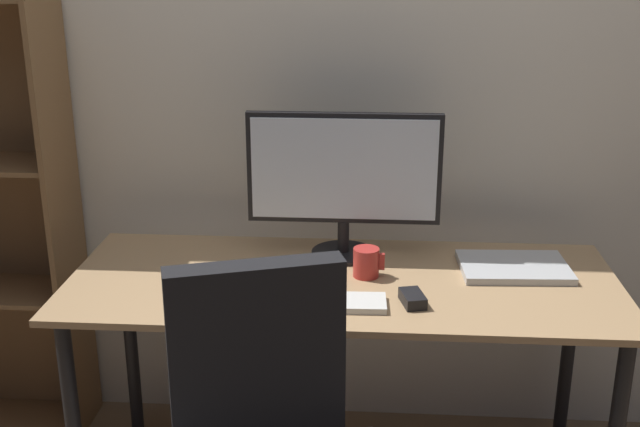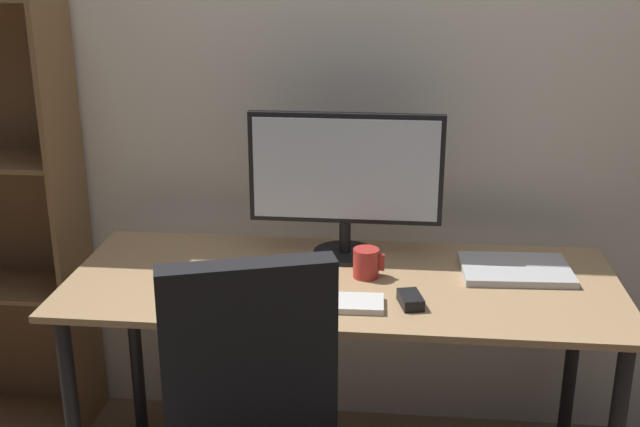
% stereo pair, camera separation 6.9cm
% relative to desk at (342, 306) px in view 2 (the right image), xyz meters
% --- Properties ---
extents(back_wall, '(6.40, 0.10, 2.60)m').
position_rel_desk_xyz_m(back_wall, '(0.00, 0.50, 0.65)').
color(back_wall, silver).
rests_on(back_wall, ground).
extents(desk, '(1.61, 0.66, 0.74)m').
position_rel_desk_xyz_m(desk, '(0.00, 0.00, 0.00)').
color(desk, tan).
rests_on(desk, ground).
extents(monitor, '(0.59, 0.20, 0.46)m').
position_rel_desk_xyz_m(monitor, '(-0.01, 0.19, 0.35)').
color(monitor, black).
rests_on(monitor, desk).
extents(keyboard, '(0.29, 0.12, 0.02)m').
position_rel_desk_xyz_m(keyboard, '(-0.02, -0.18, 0.10)').
color(keyboard, silver).
rests_on(keyboard, desk).
extents(mouse, '(0.08, 0.11, 0.03)m').
position_rel_desk_xyz_m(mouse, '(0.20, -0.16, 0.10)').
color(mouse, black).
rests_on(mouse, desk).
extents(coffee_mug, '(0.09, 0.08, 0.09)m').
position_rel_desk_xyz_m(coffee_mug, '(0.07, 0.02, 0.13)').
color(coffee_mug, '#B72D28').
rests_on(coffee_mug, desk).
extents(laptop, '(0.33, 0.25, 0.02)m').
position_rel_desk_xyz_m(laptop, '(0.51, 0.10, 0.10)').
color(laptop, '#B7BABC').
rests_on(laptop, desk).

